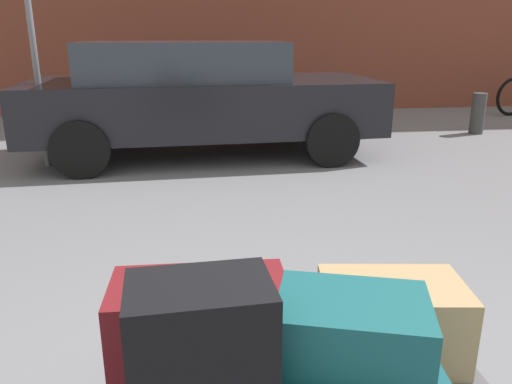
% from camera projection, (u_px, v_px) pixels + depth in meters
% --- Properties ---
extents(suitcase_black_front_right, '(0.39, 0.28, 0.58)m').
position_uv_depth(suitcase_black_front_right, '(203.00, 379.00, 1.37)').
color(suitcase_black_front_right, black).
rests_on(suitcase_black_front_right, luggage_cart).
extents(duffel_bag_tan_front_left, '(0.57, 0.40, 0.30)m').
position_uv_depth(duffel_bag_tan_front_left, '(391.00, 320.00, 1.90)').
color(duffel_bag_tan_front_left, '#9E7F56').
rests_on(duffel_bag_tan_front_left, luggage_cart).
extents(duffel_bag_maroon_rear_left, '(0.63, 0.34, 0.35)m').
position_uv_depth(duffel_bag_maroon_rear_left, '(200.00, 327.00, 1.82)').
color(duffel_bag_maroon_rear_left, maroon).
rests_on(duffel_bag_maroon_rear_left, luggage_cart).
extents(duffel_bag_teal_topmost_pile, '(0.51, 0.43, 0.19)m').
position_uv_depth(duffel_bag_teal_topmost_pile, '(352.00, 329.00, 1.47)').
color(duffel_bag_teal_topmost_pile, '#144C51').
rests_on(duffel_bag_teal_topmost_pile, suitcase_teal_stacked_top).
extents(parked_car, '(4.38, 2.08, 1.42)m').
position_uv_depth(parked_car, '(199.00, 96.00, 6.37)').
color(parked_car, black).
rests_on(parked_car, ground_plane).
extents(bollard_kerb_near, '(0.21, 0.21, 0.63)m').
position_uv_depth(bollard_kerb_near, '(382.00, 116.00, 7.68)').
color(bollard_kerb_near, '#383838').
rests_on(bollard_kerb_near, ground_plane).
extents(bollard_kerb_mid, '(0.21, 0.21, 0.63)m').
position_uv_depth(bollard_kerb_mid, '(478.00, 114.00, 7.87)').
color(bollard_kerb_mid, '#383838').
rests_on(bollard_kerb_mid, ground_plane).
extents(no_parking_sign, '(0.49, 0.16, 2.58)m').
position_uv_depth(no_parking_sign, '(31.00, 27.00, 5.58)').
color(no_parking_sign, slate).
rests_on(no_parking_sign, ground_plane).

